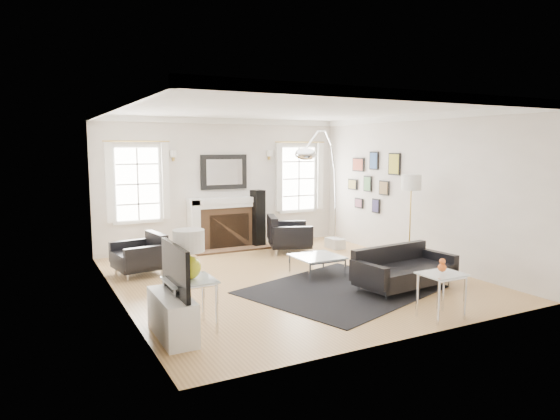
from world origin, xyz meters
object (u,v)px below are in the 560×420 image
coffee_table (317,258)px  gourd_lamp (189,251)px  fireplace (227,223)px  sofa (402,270)px  armchair_left (142,256)px  arc_floor_lamp (322,187)px  armchair_right (287,235)px

coffee_table → gourd_lamp: (-2.70, -1.49, 0.66)m
fireplace → sofa: (1.25, -4.17, -0.25)m
fireplace → sofa: fireplace is taller
fireplace → armchair_left: bearing=-146.6°
armchair_left → coffee_table: armchair_left is taller
arc_floor_lamp → fireplace: bearing=127.1°
armchair_right → gourd_lamp: (-3.15, -3.43, 0.62)m
sofa → fireplace: bearing=106.7°
coffee_table → arc_floor_lamp: arc_floor_lamp is taller
sofa → armchair_left: (-3.39, 2.76, 0.03)m
sofa → armchair_left: size_ratio=1.76×
fireplace → armchair_right: 1.36m
fireplace → arc_floor_lamp: 2.34m
coffee_table → gourd_lamp: 3.15m
gourd_lamp → armchair_left: bearing=88.9°
fireplace → armchair_left: fireplace is taller
arc_floor_lamp → gourd_lamp: bearing=-143.0°
armchair_right → fireplace: bearing=135.0°
coffee_table → sofa: bearing=-59.8°
armchair_left → armchair_right: size_ratio=0.83×
sofa → coffee_table: bearing=120.2°
armchair_left → armchair_right: 3.13m
armchair_right → arc_floor_lamp: (0.36, -0.78, 1.06)m
fireplace → gourd_lamp: (-2.20, -4.38, 0.43)m
armchair_right → coffee_table: 1.99m
sofa → arc_floor_lamp: size_ratio=0.65×
gourd_lamp → armchair_right: bearing=47.4°
gourd_lamp → fireplace: bearing=63.3°
sofa → arc_floor_lamp: bearing=88.6°
fireplace → arc_floor_lamp: size_ratio=0.65×
fireplace → coffee_table: fireplace is taller
fireplace → armchair_right: fireplace is taller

